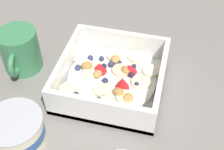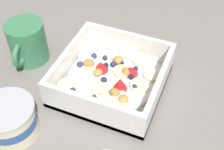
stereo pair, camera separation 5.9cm
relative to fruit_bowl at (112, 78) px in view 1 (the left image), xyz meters
The scene contains 4 objects.
ground_plane 0.02m from the fruit_bowl, 41.45° to the left, with size 2.40×2.40×0.00m, color gray.
fruit_bowl is the anchor object (origin of this frame).
yogurt_cup 0.21m from the fruit_bowl, 144.46° to the left, with size 0.09×0.09×0.07m.
coffee_mug 0.20m from the fruit_bowl, 88.05° to the left, with size 0.11×0.08×0.09m.
Camera 1 is at (-0.41, -0.11, 0.46)m, focal length 48.13 mm.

